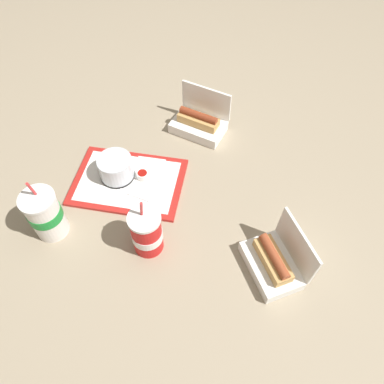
{
  "coord_description": "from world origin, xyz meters",
  "views": [
    {
      "loc": [
        -0.25,
        0.7,
        1.02
      ],
      "look_at": [
        -0.0,
        0.04,
        0.05
      ],
      "focal_mm": 35.0,
      "sensor_mm": 36.0,
      "label": 1
    }
  ],
  "objects_px": {
    "plastic_fork": "(134,195)",
    "soda_cup_back": "(45,214)",
    "ketchup_cup": "(143,175)",
    "clamshell_hotdog_center": "(199,122)",
    "soda_cup_front": "(147,233)",
    "clamshell_hotdog_left": "(274,261)",
    "cake_container": "(116,168)",
    "food_tray": "(128,182)"
  },
  "relations": [
    {
      "from": "soda_cup_front",
      "to": "soda_cup_back",
      "type": "distance_m",
      "value": 0.31
    },
    {
      "from": "ketchup_cup",
      "to": "clamshell_hotdog_left",
      "type": "height_order",
      "value": "clamshell_hotdog_left"
    },
    {
      "from": "clamshell_hotdog_left",
      "to": "clamshell_hotdog_center",
      "type": "bearing_deg",
      "value": -49.97
    },
    {
      "from": "plastic_fork",
      "to": "soda_cup_back",
      "type": "height_order",
      "value": "soda_cup_back"
    },
    {
      "from": "cake_container",
      "to": "ketchup_cup",
      "type": "height_order",
      "value": "cake_container"
    },
    {
      "from": "ketchup_cup",
      "to": "clamshell_hotdog_left",
      "type": "xyz_separation_m",
      "value": [
        -0.49,
        0.17,
        0.01
      ]
    },
    {
      "from": "soda_cup_back",
      "to": "cake_container",
      "type": "bearing_deg",
      "value": -110.91
    },
    {
      "from": "cake_container",
      "to": "soda_cup_front",
      "type": "height_order",
      "value": "soda_cup_front"
    },
    {
      "from": "plastic_fork",
      "to": "soda_cup_back",
      "type": "relative_size",
      "value": 0.48
    },
    {
      "from": "ketchup_cup",
      "to": "clamshell_hotdog_left",
      "type": "distance_m",
      "value": 0.52
    },
    {
      "from": "clamshell_hotdog_left",
      "to": "soda_cup_front",
      "type": "xyz_separation_m",
      "value": [
        0.37,
        0.06,
        0.04
      ]
    },
    {
      "from": "cake_container",
      "to": "ketchup_cup",
      "type": "xyz_separation_m",
      "value": [
        -0.08,
        -0.02,
        -0.03
      ]
    },
    {
      "from": "food_tray",
      "to": "cake_container",
      "type": "height_order",
      "value": "cake_container"
    },
    {
      "from": "ketchup_cup",
      "to": "plastic_fork",
      "type": "bearing_deg",
      "value": 93.57
    },
    {
      "from": "food_tray",
      "to": "plastic_fork",
      "type": "height_order",
      "value": "plastic_fork"
    },
    {
      "from": "plastic_fork",
      "to": "soda_cup_back",
      "type": "xyz_separation_m",
      "value": [
        0.19,
        0.2,
        0.07
      ]
    },
    {
      "from": "soda_cup_front",
      "to": "soda_cup_back",
      "type": "relative_size",
      "value": 0.95
    },
    {
      "from": "food_tray",
      "to": "clamshell_hotdog_center",
      "type": "distance_m",
      "value": 0.36
    },
    {
      "from": "cake_container",
      "to": "ketchup_cup",
      "type": "distance_m",
      "value": 0.09
    },
    {
      "from": "cake_container",
      "to": "soda_cup_front",
      "type": "distance_m",
      "value": 0.29
    },
    {
      "from": "plastic_fork",
      "to": "clamshell_hotdog_left",
      "type": "bearing_deg",
      "value": 172.12
    },
    {
      "from": "food_tray",
      "to": "plastic_fork",
      "type": "xyz_separation_m",
      "value": [
        -0.05,
        0.05,
        0.01
      ]
    },
    {
      "from": "ketchup_cup",
      "to": "clamshell_hotdog_center",
      "type": "distance_m",
      "value": 0.31
    },
    {
      "from": "cake_container",
      "to": "soda_cup_back",
      "type": "height_order",
      "value": "soda_cup_back"
    },
    {
      "from": "plastic_fork",
      "to": "soda_cup_front",
      "type": "distance_m",
      "value": 0.2
    },
    {
      "from": "food_tray",
      "to": "soda_cup_front",
      "type": "distance_m",
      "value": 0.27
    },
    {
      "from": "ketchup_cup",
      "to": "cake_container",
      "type": "bearing_deg",
      "value": 14.74
    },
    {
      "from": "cake_container",
      "to": "clamshell_hotdog_center",
      "type": "height_order",
      "value": "clamshell_hotdog_center"
    },
    {
      "from": "clamshell_hotdog_left",
      "to": "soda_cup_back",
      "type": "distance_m",
      "value": 0.69
    },
    {
      "from": "cake_container",
      "to": "plastic_fork",
      "type": "xyz_separation_m",
      "value": [
        -0.09,
        0.06,
        -0.04
      ]
    },
    {
      "from": "ketchup_cup",
      "to": "food_tray",
      "type": "bearing_deg",
      "value": 36.06
    },
    {
      "from": "ketchup_cup",
      "to": "plastic_fork",
      "type": "distance_m",
      "value": 0.08
    },
    {
      "from": "food_tray",
      "to": "clamshell_hotdog_center",
      "type": "bearing_deg",
      "value": -113.42
    },
    {
      "from": "clamshell_hotdog_left",
      "to": "soda_cup_back",
      "type": "height_order",
      "value": "soda_cup_back"
    },
    {
      "from": "plastic_fork",
      "to": "soda_cup_front",
      "type": "bearing_deg",
      "value": 131.23
    },
    {
      "from": "clamshell_hotdog_left",
      "to": "soda_cup_back",
      "type": "relative_size",
      "value": 0.98
    },
    {
      "from": "ketchup_cup",
      "to": "soda_cup_back",
      "type": "distance_m",
      "value": 0.34
    },
    {
      "from": "cake_container",
      "to": "clamshell_hotdog_center",
      "type": "bearing_deg",
      "value": -120.07
    },
    {
      "from": "plastic_fork",
      "to": "soda_cup_back",
      "type": "distance_m",
      "value": 0.28
    },
    {
      "from": "food_tray",
      "to": "cake_container",
      "type": "xyz_separation_m",
      "value": [
        0.04,
        -0.01,
        0.05
      ]
    },
    {
      "from": "ketchup_cup",
      "to": "clamshell_hotdog_center",
      "type": "relative_size",
      "value": 0.19
    },
    {
      "from": "clamshell_hotdog_center",
      "to": "soda_cup_front",
      "type": "bearing_deg",
      "value": 92.46
    }
  ]
}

